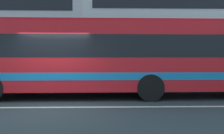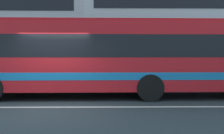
# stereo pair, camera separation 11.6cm
# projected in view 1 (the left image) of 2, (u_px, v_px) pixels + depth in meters

# --- Properties ---
(ground_plane) EXTENTS (160.00, 160.00, 0.00)m
(ground_plane) POSITION_uv_depth(u_px,v_px,m) (49.00, 107.00, 7.52)
(ground_plane) COLOR #2C383D
(lane_centre_line) EXTENTS (60.00, 0.16, 0.01)m
(lane_centre_line) POSITION_uv_depth(u_px,v_px,m) (49.00, 107.00, 7.52)
(lane_centre_line) COLOR silver
(lane_centre_line) RESTS_ON ground_plane
(hedge_row_far) EXTENTS (13.33, 1.10, 0.89)m
(hedge_row_far) POSITION_uv_depth(u_px,v_px,m) (28.00, 78.00, 13.01)
(hedge_row_far) COLOR #3B642F
(hedge_row_far) RESTS_ON ground_plane
(apartment_block_right) EXTENTS (18.50, 10.48, 11.18)m
(apartment_block_right) POSITION_uv_depth(u_px,v_px,m) (181.00, 17.00, 23.15)
(apartment_block_right) COLOR silver
(apartment_block_right) RESTS_ON ground_plane
(transit_bus) EXTENTS (12.12, 2.85, 3.07)m
(transit_bus) POSITION_uv_depth(u_px,v_px,m) (127.00, 55.00, 9.67)
(transit_bus) COLOR red
(transit_bus) RESTS_ON ground_plane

